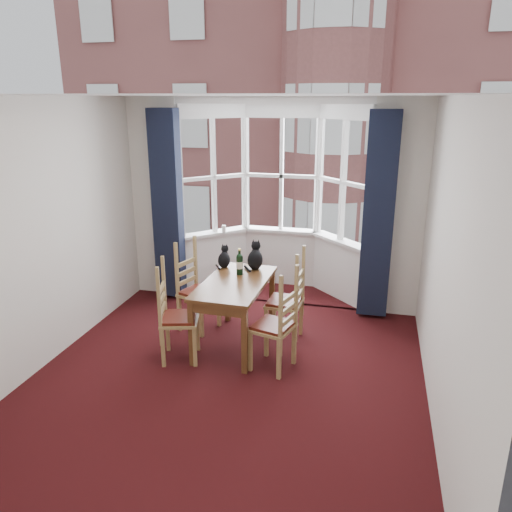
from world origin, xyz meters
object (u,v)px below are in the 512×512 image
(chair_left_near, at_px, (171,319))
(cat_right, at_px, (255,258))
(chair_right_far, at_px, (292,304))
(chair_left_far, at_px, (193,292))
(cat_left, at_px, (224,259))
(candle_tall, at_px, (224,229))
(chair_right_near, at_px, (280,329))
(dining_table, at_px, (235,291))
(wine_bottle, at_px, (240,263))

(chair_left_near, xyz_separation_m, cat_right, (0.70, 0.98, 0.45))
(chair_right_far, bearing_deg, chair_left_far, 176.38)
(cat_left, bearing_deg, chair_right_far, -13.47)
(candle_tall, bearing_deg, cat_left, -72.68)
(chair_left_near, relative_size, cat_right, 2.58)
(chair_left_near, xyz_separation_m, chair_right_near, (1.20, 0.05, 0.00))
(chair_right_far, bearing_deg, dining_table, -158.31)
(chair_right_far, relative_size, candle_tall, 8.44)
(chair_left_far, distance_m, wine_bottle, 0.78)
(chair_left_far, height_order, cat_left, cat_left)
(chair_right_near, relative_size, candle_tall, 8.44)
(cat_right, bearing_deg, chair_left_far, -167.81)
(cat_left, xyz_separation_m, wine_bottle, (0.26, -0.21, 0.03))
(candle_tall, bearing_deg, dining_table, -69.07)
(dining_table, bearing_deg, cat_left, 119.97)
(chair_right_far, relative_size, cat_left, 3.23)
(chair_left_far, bearing_deg, dining_table, -27.09)
(chair_right_far, relative_size, wine_bottle, 2.94)
(chair_left_far, distance_m, cat_left, 0.58)
(dining_table, height_order, cat_right, cat_right)
(dining_table, distance_m, chair_right_far, 0.70)
(chair_left_near, height_order, cat_left, cat_left)
(chair_left_far, height_order, chair_right_near, same)
(chair_left_far, xyz_separation_m, chair_right_near, (1.26, -0.77, 0.00))
(cat_right, relative_size, wine_bottle, 1.14)
(chair_left_near, relative_size, cat_left, 3.23)
(dining_table, distance_m, chair_left_far, 0.75)
(cat_right, bearing_deg, dining_table, -103.72)
(chair_left_near, distance_m, chair_right_far, 1.41)
(chair_right_near, distance_m, cat_left, 1.33)
(chair_right_far, bearing_deg, cat_left, 166.53)
(chair_left_near, height_order, wine_bottle, wine_bottle)
(chair_right_near, xyz_separation_m, cat_left, (-0.88, 0.90, 0.42))
(chair_left_near, height_order, cat_right, cat_right)
(chair_left_near, relative_size, chair_right_far, 1.00)
(dining_table, distance_m, cat_left, 0.57)
(chair_right_near, xyz_separation_m, candle_tall, (-1.28, 2.17, 0.45))
(dining_table, distance_m, chair_right_near, 0.79)
(chair_left_far, bearing_deg, chair_right_far, -3.62)
(dining_table, relative_size, candle_tall, 12.00)
(dining_table, distance_m, wine_bottle, 0.35)
(chair_right_near, bearing_deg, chair_left_near, -177.63)
(chair_right_near, height_order, cat_right, cat_right)
(candle_tall, bearing_deg, chair_right_far, -49.06)
(cat_right, bearing_deg, cat_left, -175.37)
(chair_left_far, height_order, candle_tall, candle_tall)
(chair_left_far, height_order, cat_right, cat_right)
(dining_table, xyz_separation_m, candle_tall, (-0.66, 1.73, 0.25))
(chair_left_near, bearing_deg, chair_right_near, 2.37)
(chair_right_near, relative_size, wine_bottle, 2.94)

